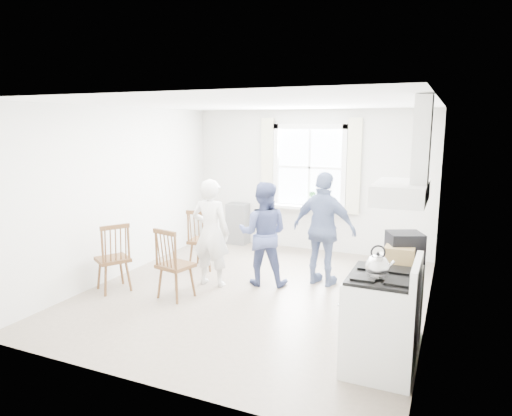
{
  "coord_description": "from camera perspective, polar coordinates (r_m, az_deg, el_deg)",
  "views": [
    {
      "loc": [
        2.45,
        -5.58,
        2.35
      ],
      "look_at": [
        -0.08,
        0.2,
        1.18
      ],
      "focal_mm": 32.0,
      "sensor_mm": 36.0,
      "label": 1
    }
  ],
  "objects": [
    {
      "name": "room_shell",
      "position": [
        6.18,
        -0.07,
        0.76
      ],
      "size": [
        4.62,
        5.12,
        2.64
      ],
      "color": "gray",
      "rests_on": "ground"
    },
    {
      "name": "window_assembly",
      "position": [
        8.44,
        6.64,
        4.44
      ],
      "size": [
        1.88,
        0.24,
        1.7
      ],
      "color": "white",
      "rests_on": "room_shell"
    },
    {
      "name": "range_hood",
      "position": [
        4.27,
        18.47,
        3.94
      ],
      "size": [
        0.45,
        0.76,
        0.94
      ],
      "color": "white",
      "rests_on": "room_shell"
    },
    {
      "name": "shelf_unit",
      "position": [
        9.01,
        -2.27,
        -1.96
      ],
      "size": [
        0.4,
        0.3,
        0.8
      ],
      "primitive_type": "cube",
      "color": "slate",
      "rests_on": "ground"
    },
    {
      "name": "gas_stove",
      "position": [
        4.66,
        15.41,
        -13.5
      ],
      "size": [
        0.68,
        0.76,
        1.12
      ],
      "color": "white",
      "rests_on": "ground"
    },
    {
      "name": "kettle",
      "position": [
        4.36,
        14.93,
        -7.13
      ],
      "size": [
        0.22,
        0.22,
        0.31
      ],
      "color": "silver",
      "rests_on": "gas_stove"
    },
    {
      "name": "low_cabinet",
      "position": [
        5.31,
        17.27,
        -10.95
      ],
      "size": [
        0.5,
        0.55,
        0.9
      ],
      "primitive_type": "cube",
      "color": "white",
      "rests_on": "ground"
    },
    {
      "name": "stereo_stack",
      "position": [
        5.13,
        18.07,
        -4.63
      ],
      "size": [
        0.44,
        0.43,
        0.31
      ],
      "color": "black",
      "rests_on": "low_cabinet"
    },
    {
      "name": "cardboard_box",
      "position": [
        4.99,
        17.49,
        -5.73
      ],
      "size": [
        0.3,
        0.21,
        0.19
      ],
      "primitive_type": "cube",
      "rotation": [
        0.0,
        0.0,
        -0.0
      ],
      "color": "#A4864F",
      "rests_on": "low_cabinet"
    },
    {
      "name": "windsor_chair_a",
      "position": [
        7.4,
        -6.96,
        -3.14
      ],
      "size": [
        0.47,
        0.46,
        1.0
      ],
      "color": "#4B2E18",
      "rests_on": "ground"
    },
    {
      "name": "windsor_chair_b",
      "position": [
        6.21,
        -10.76,
        -5.98
      ],
      "size": [
        0.49,
        0.49,
        0.99
      ],
      "color": "#4B2E18",
      "rests_on": "ground"
    },
    {
      "name": "windsor_chair_c",
      "position": [
        6.66,
        -17.26,
        -5.1
      ],
      "size": [
        0.57,
        0.57,
        1.0
      ],
      "color": "#4B2E18",
      "rests_on": "ground"
    },
    {
      "name": "person_left",
      "position": [
        6.65,
        -5.65,
        -3.09
      ],
      "size": [
        0.6,
        0.6,
        1.58
      ],
      "primitive_type": "imported",
      "rotation": [
        0.0,
        0.0,
        3.18
      ],
      "color": "silver",
      "rests_on": "ground"
    },
    {
      "name": "person_mid",
      "position": [
        6.67,
        0.93,
        -3.23
      ],
      "size": [
        0.89,
        0.89,
        1.53
      ],
      "primitive_type": "imported",
      "rotation": [
        0.0,
        0.0,
        3.38
      ],
      "color": "#414C79",
      "rests_on": "ground"
    },
    {
      "name": "person_right",
      "position": [
        6.7,
        8.5,
        -2.63
      ],
      "size": [
        1.14,
        1.14,
        1.67
      ],
      "primitive_type": "imported",
      "rotation": [
        0.0,
        0.0,
        2.96
      ],
      "color": "navy",
      "rests_on": "ground"
    },
    {
      "name": "potted_plant",
      "position": [
        8.39,
        7.04,
        1.17
      ],
      "size": [
        0.21,
        0.21,
        0.29
      ],
      "primitive_type": "imported",
      "rotation": [
        0.0,
        0.0,
        -0.41
      ],
      "color": "#2D6732",
      "rests_on": "window_assembly"
    }
  ]
}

